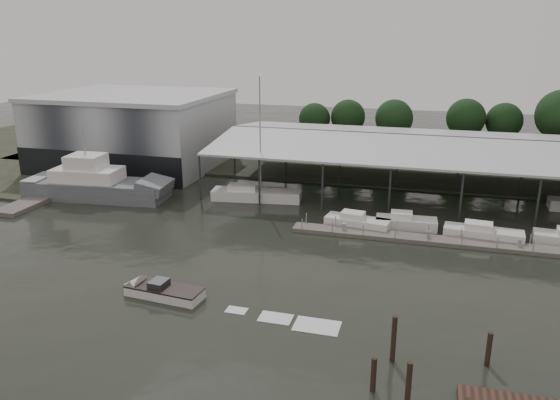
# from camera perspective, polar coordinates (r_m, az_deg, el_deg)

# --- Properties ---
(ground) EXTENTS (200.00, 200.00, 0.00)m
(ground) POSITION_cam_1_polar(r_m,az_deg,el_deg) (46.31, -2.76, -7.06)
(ground) COLOR black
(ground) RESTS_ON ground
(land_strip_far) EXTENTS (140.00, 30.00, 0.30)m
(land_strip_far) POSITION_cam_1_polar(r_m,az_deg,el_deg) (85.20, 6.16, 4.38)
(land_strip_far) COLOR #3E4433
(land_strip_far) RESTS_ON ground
(land_strip_west) EXTENTS (20.00, 40.00, 0.30)m
(land_strip_west) POSITION_cam_1_polar(r_m,az_deg,el_deg) (90.09, -21.29, 3.99)
(land_strip_west) COLOR #3E4433
(land_strip_west) RESTS_ON ground
(storage_warehouse) EXTENTS (24.50, 20.50, 10.50)m
(storage_warehouse) POSITION_cam_1_polar(r_m,az_deg,el_deg) (82.45, -14.94, 7.13)
(storage_warehouse) COLOR #AFB6BB
(storage_warehouse) RESTS_ON ground
(covered_boat_shed) EXTENTS (58.24, 24.00, 6.96)m
(covered_boat_shed) POSITION_cam_1_polar(r_m,az_deg,el_deg) (69.27, 18.36, 5.68)
(covered_boat_shed) COLOR silver
(covered_boat_shed) RESTS_ON ground
(trawler_dock) EXTENTS (3.00, 18.00, 0.50)m
(trawler_dock) POSITION_cam_1_polar(r_m,az_deg,el_deg) (71.82, -22.36, 0.80)
(trawler_dock) COLOR #66605A
(trawler_dock) RESTS_ON ground
(floating_dock) EXTENTS (28.00, 2.00, 1.40)m
(floating_dock) POSITION_cam_1_polar(r_m,az_deg,el_deg) (53.44, 16.26, -4.11)
(floating_dock) COLOR #66605A
(floating_dock) RESTS_ON ground
(grey_trawler) EXTENTS (17.66, 6.59, 8.84)m
(grey_trawler) POSITION_cam_1_polar(r_m,az_deg,el_deg) (67.99, -18.55, 1.50)
(grey_trawler) COLOR slate
(grey_trawler) RESTS_ON ground
(white_sailboat) EXTENTS (10.63, 4.00, 14.44)m
(white_sailboat) POSITION_cam_1_polar(r_m,az_deg,el_deg) (63.95, -2.64, 0.57)
(white_sailboat) COLOR white
(white_sailboat) RESTS_ON ground
(speedboat_underway) EXTENTS (17.59, 3.71, 2.00)m
(speedboat_underway) POSITION_cam_1_polar(r_m,az_deg,el_deg) (42.54, -12.60, -9.22)
(speedboat_underway) COLOR white
(speedboat_underway) RESTS_ON ground
(moored_cruiser_0) EXTENTS (6.66, 3.06, 1.70)m
(moored_cruiser_0) POSITION_cam_1_polar(r_m,az_deg,el_deg) (55.49, 8.02, -2.30)
(moored_cruiser_0) COLOR white
(moored_cruiser_0) RESTS_ON ground
(moored_cruiser_1) EXTENTS (6.13, 2.52, 1.70)m
(moored_cruiser_1) POSITION_cam_1_polar(r_m,az_deg,el_deg) (56.39, 12.98, -2.26)
(moored_cruiser_1) COLOR white
(moored_cruiser_1) RESTS_ON ground
(moored_cruiser_2) EXTENTS (7.41, 2.83, 1.70)m
(moored_cruiser_2) POSITION_cam_1_polar(r_m,az_deg,el_deg) (55.46, 20.40, -3.28)
(moored_cruiser_2) COLOR white
(moored_cruiser_2) RESTS_ON ground
(mooring_pilings) EXTENTS (6.62, 9.51, 3.62)m
(mooring_pilings) POSITION_cam_1_polar(r_m,az_deg,el_deg) (31.70, 14.72, -18.27)
(mooring_pilings) COLOR #302318
(mooring_pilings) RESTS_ON ground
(horizon_tree_line) EXTENTS (65.59, 10.04, 10.99)m
(horizon_tree_line) POSITION_cam_1_polar(r_m,az_deg,el_deg) (89.51, 22.04, 7.62)
(horizon_tree_line) COLOR black
(horizon_tree_line) RESTS_ON ground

